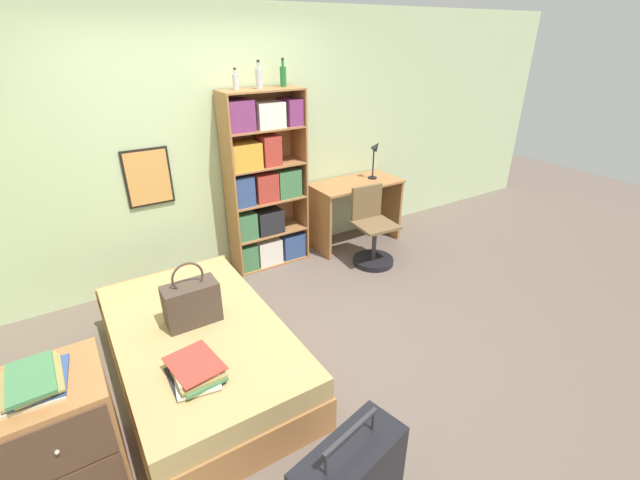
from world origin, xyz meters
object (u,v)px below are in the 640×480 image
object	(u,v)px
book_stack_on_bed	(195,371)
desk_chair	(372,239)
dresser	(62,435)
handbag	(192,303)
magazine_pile_on_dresser	(35,381)
bookcase	(264,187)
bottle_brown	(259,78)
bed	(200,350)
bottle_green	(236,81)
desk_lamp	(375,153)
desk	(355,202)
bottle_clear	(283,76)

from	to	relation	value
book_stack_on_bed	desk_chair	world-z (taller)	desk_chair
dresser	desk_chair	xyz separation A→B (m)	(3.07, 1.17, -0.09)
handbag	magazine_pile_on_dresser	world-z (taller)	handbag
bookcase	bottle_brown	xyz separation A→B (m)	(0.02, -0.00, 1.06)
handbag	bookcase	distance (m)	1.75
bed	dresser	size ratio (longest dim) A/B	2.59
bookcase	magazine_pile_on_dresser	bearing A→B (deg)	-139.67
bed	bottle_green	xyz separation A→B (m)	(0.99, 1.37, 1.71)
book_stack_on_bed	desk_chair	xyz separation A→B (m)	(2.33, 1.20, -0.20)
desk_lamp	handbag	bearing A→B (deg)	-155.64
bottle_green	desk	bearing A→B (deg)	-6.27
handbag	desk_lamp	xyz separation A→B (m)	(2.58, 1.17, 0.47)
bottle_brown	desk	world-z (taller)	bottle_brown
bottle_green	desk_chair	size ratio (longest dim) A/B	0.22
bottle_green	bookcase	bearing A→B (deg)	-14.48
magazine_pile_on_dresser	desk_lamp	bearing A→B (deg)	25.88
book_stack_on_bed	bottle_green	bearing A→B (deg)	58.29
bottle_clear	desk	bearing A→B (deg)	-9.02
book_stack_on_bed	bottle_brown	xyz separation A→B (m)	(1.37, 1.81, 1.47)
magazine_pile_on_dresser	bottle_clear	size ratio (longest dim) A/B	1.39
bookcase	bottle_green	world-z (taller)	bottle_green
desk_chair	desk_lamp	bearing A→B (deg)	51.87
magazine_pile_on_dresser	bookcase	world-z (taller)	bookcase
handbag	bottle_green	world-z (taller)	bottle_green
bed	bottle_green	world-z (taller)	bottle_green
bookcase	desk_chair	size ratio (longest dim) A/B	2.17
magazine_pile_on_dresser	book_stack_on_bed	bearing A→B (deg)	-1.76
bottle_green	desk_chair	distance (m)	2.13
bottle_green	desk_lamp	distance (m)	1.81
bottle_brown	desk	distance (m)	1.81
dresser	bookcase	distance (m)	2.79
bottle_brown	dresser	bearing A→B (deg)	-139.68
bottle_green	desk	xyz separation A→B (m)	(1.32, -0.15, -1.40)
dresser	desk	xyz separation A→B (m)	(3.21, 1.69, 0.15)
bookcase	desk_chair	bearing A→B (deg)	-32.01
book_stack_on_bed	desk_lamp	size ratio (longest dim) A/B	0.90
magazine_pile_on_dresser	desk_chair	bearing A→B (deg)	20.77
magazine_pile_on_dresser	bottle_clear	world-z (taller)	bottle_clear
bottle_clear	bookcase	bearing A→B (deg)	-172.79
handbag	bottle_clear	size ratio (longest dim) A/B	1.85
magazine_pile_on_dresser	bottle_green	distance (m)	2.89
bed	bottle_brown	distance (m)	2.49
dresser	bottle_brown	distance (m)	3.18
handbag	bottle_clear	bearing A→B (deg)	41.26
bottle_clear	magazine_pile_on_dresser	bearing A→B (deg)	-142.74
bed	desk_lamp	bearing A→B (deg)	25.44
desk	bookcase	bearing A→B (deg)	175.17
book_stack_on_bed	magazine_pile_on_dresser	size ratio (longest dim) A/B	1.10
desk	desk_chair	bearing A→B (deg)	-105.23
desk_lamp	desk_chair	world-z (taller)	desk_lamp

